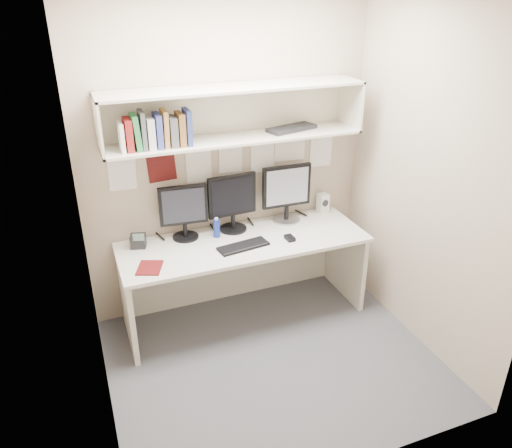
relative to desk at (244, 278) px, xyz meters
name	(u,v)px	position (x,y,z in m)	size (l,w,h in m)	color
floor	(274,362)	(0.00, -0.65, -0.37)	(2.40, 2.00, 0.01)	#47484C
wall_back	(228,160)	(0.00, 0.35, 0.93)	(2.40, 0.02, 2.60)	tan
wall_front	(359,283)	(0.00, -1.65, 0.93)	(2.40, 0.02, 2.60)	tan
wall_left	(84,236)	(-1.20, -0.65, 0.93)	(0.02, 2.00, 2.60)	tan
wall_right	(428,181)	(1.20, -0.65, 0.93)	(0.02, 2.00, 2.60)	tan
desk	(244,278)	(0.00, 0.00, 0.00)	(2.00, 0.70, 0.73)	silver
overhead_hutch	(233,112)	(0.00, 0.21, 1.35)	(2.00, 0.38, 0.40)	beige
pinned_papers	(229,166)	(0.00, 0.34, 0.88)	(1.92, 0.01, 0.48)	white
monitor_left	(184,210)	(-0.42, 0.22, 0.61)	(0.39, 0.21, 0.45)	black
monitor_center	(232,201)	(-0.02, 0.22, 0.63)	(0.41, 0.23, 0.48)	black
monitor_right	(287,191)	(0.47, 0.22, 0.63)	(0.43, 0.24, 0.50)	#A5A5AA
keyboard	(243,246)	(-0.04, -0.12, 0.37)	(0.41, 0.14, 0.02)	black
mouse	(290,238)	(0.35, -0.13, 0.38)	(0.06, 0.10, 0.03)	black
speaker	(323,203)	(0.85, 0.26, 0.45)	(0.10, 0.10, 0.18)	silver
blue_bottle	(217,228)	(-0.18, 0.13, 0.44)	(0.05, 0.05, 0.17)	navy
maroon_notebook	(150,268)	(-0.79, -0.17, 0.37)	(0.17, 0.21, 0.01)	#5A0F0F
desk_phone	(138,241)	(-0.81, 0.19, 0.42)	(0.14, 0.13, 0.14)	black
book_stack	(156,131)	(-0.61, 0.11, 1.29)	(0.50, 0.17, 0.27)	white
hutch_tray	(292,128)	(0.48, 0.18, 1.19)	(0.41, 0.16, 0.03)	black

